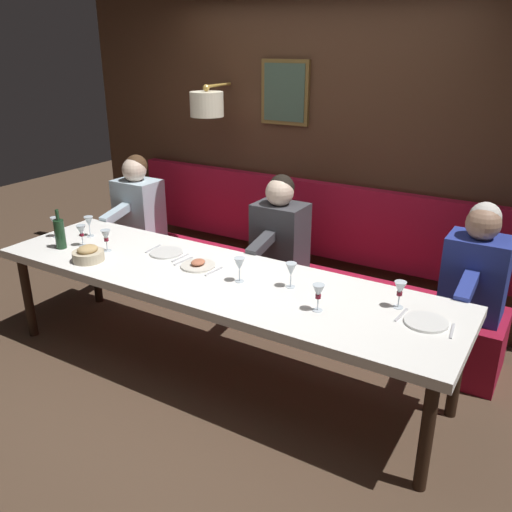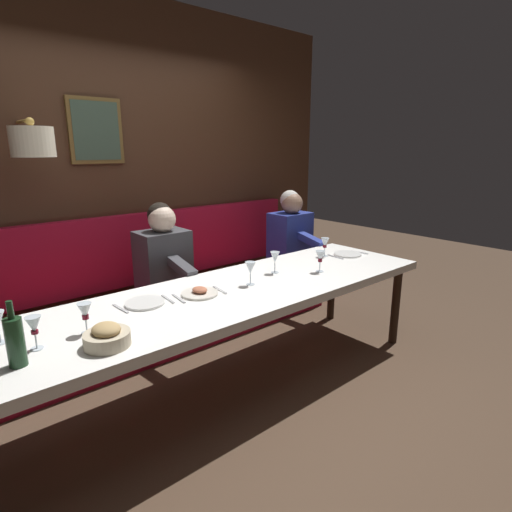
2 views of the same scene
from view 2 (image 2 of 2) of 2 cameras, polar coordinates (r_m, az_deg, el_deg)
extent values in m
plane|color=#4C3828|center=(3.09, -3.75, -17.90)|extent=(12.00, 12.00, 0.00)
cube|color=white|center=(2.77, -3.99, -5.43)|extent=(0.90, 3.29, 0.06)
cylinder|color=black|center=(3.78, 18.70, -6.54)|extent=(0.07, 0.07, 0.68)
cylinder|color=black|center=(4.15, 10.41, -4.09)|extent=(0.07, 0.07, 0.68)
cube|color=maroon|center=(3.65, -12.37, -8.81)|extent=(0.52, 3.49, 0.45)
cube|color=#422819|center=(3.90, -17.63, 10.94)|extent=(0.10, 4.69, 2.90)
cube|color=maroon|center=(3.91, -16.33, 0.94)|extent=(0.10, 3.49, 0.64)
cube|color=brown|center=(3.74, -21.26, 15.79)|extent=(0.04, 0.43, 0.52)
cube|color=#384C3D|center=(3.72, -21.15, 15.81)|extent=(0.01, 0.37, 0.46)
cylinder|color=#A37F38|center=(3.43, -29.45, 15.89)|extent=(0.35, 0.02, 0.02)
cylinder|color=beige|center=(3.25, -28.48, 13.68)|extent=(0.28, 0.28, 0.20)
sphere|color=#A37F38|center=(3.26, -28.77, 15.95)|extent=(0.06, 0.06, 0.06)
cube|color=#283893|center=(4.36, 4.69, 2.32)|extent=(0.30, 0.40, 0.56)
sphere|color=#A37A60|center=(4.28, 4.99, 7.24)|extent=(0.22, 0.22, 0.22)
sphere|color=silver|center=(4.29, 4.71, 7.69)|extent=(0.20, 0.20, 0.20)
cube|color=#283893|center=(4.15, 7.55, 2.20)|extent=(0.33, 0.09, 0.14)
cube|color=#3D3D42|center=(3.49, -12.66, -1.14)|extent=(0.30, 0.40, 0.56)
sphere|color=beige|center=(3.39, -12.85, 4.97)|extent=(0.22, 0.22, 0.22)
sphere|color=black|center=(3.41, -13.12, 5.54)|extent=(0.20, 0.20, 0.20)
cube|color=#3D3D42|center=(3.23, -10.25, -1.53)|extent=(0.33, 0.09, 0.14)
cylinder|color=silver|center=(2.71, -7.76, -5.16)|extent=(0.24, 0.24, 0.01)
ellipsoid|color=#B76647|center=(2.70, -7.78, -4.65)|extent=(0.11, 0.09, 0.04)
cube|color=silver|center=(2.77, -5.01, -4.69)|extent=(0.17, 0.03, 0.01)
cube|color=silver|center=(2.66, -10.62, -5.77)|extent=(0.18, 0.04, 0.01)
cylinder|color=white|center=(3.75, 12.55, 0.25)|extent=(0.24, 0.24, 0.01)
cube|color=silver|center=(3.85, 14.08, 0.50)|extent=(0.17, 0.03, 0.01)
cube|color=silver|center=(3.65, 10.92, -0.11)|extent=(0.18, 0.03, 0.01)
cylinder|color=silver|center=(2.61, -15.08, -6.29)|extent=(0.24, 0.24, 0.01)
cube|color=silver|center=(2.66, -12.07, -5.81)|extent=(0.17, 0.03, 0.01)
cube|color=silver|center=(2.58, -18.18, -6.90)|extent=(0.18, 0.03, 0.01)
cylinder|color=silver|center=(2.87, -0.75, -3.94)|extent=(0.06, 0.06, 0.00)
cylinder|color=silver|center=(2.86, -0.75, -3.20)|extent=(0.01, 0.01, 0.07)
cone|color=silver|center=(2.84, -0.76, -1.66)|extent=(0.07, 0.07, 0.08)
cylinder|color=silver|center=(2.41, -31.74, -10.11)|extent=(0.06, 0.06, 0.00)
cylinder|color=silver|center=(2.39, -31.87, -9.25)|extent=(0.01, 0.01, 0.07)
cylinder|color=silver|center=(3.15, 2.61, -2.28)|extent=(0.06, 0.06, 0.00)
cylinder|color=silver|center=(3.14, 2.62, -1.59)|extent=(0.01, 0.01, 0.07)
cone|color=silver|center=(3.12, 2.64, -0.18)|extent=(0.07, 0.07, 0.08)
cylinder|color=silver|center=(2.32, -22.26, -9.80)|extent=(0.06, 0.06, 0.00)
cylinder|color=silver|center=(2.31, -22.36, -8.91)|extent=(0.01, 0.01, 0.07)
cone|color=silver|center=(2.28, -22.55, -7.05)|extent=(0.07, 0.07, 0.08)
cylinder|color=maroon|center=(2.29, -22.48, -7.77)|extent=(0.03, 0.03, 0.02)
cylinder|color=silver|center=(3.67, 9.41, 0.00)|extent=(0.06, 0.06, 0.00)
cylinder|color=silver|center=(3.66, 9.44, 0.60)|extent=(0.01, 0.01, 0.07)
cone|color=silver|center=(3.64, 9.49, 1.82)|extent=(0.07, 0.07, 0.08)
cylinder|color=maroon|center=(3.65, 9.47, 1.34)|extent=(0.03, 0.03, 0.02)
cylinder|color=silver|center=(2.26, -27.96, -11.20)|extent=(0.06, 0.06, 0.00)
cylinder|color=silver|center=(2.24, -28.08, -10.29)|extent=(0.01, 0.01, 0.07)
cone|color=silver|center=(2.21, -28.34, -8.40)|extent=(0.07, 0.07, 0.08)
cylinder|color=maroon|center=(2.22, -28.23, -9.22)|extent=(0.03, 0.03, 0.02)
cylinder|color=silver|center=(3.21, 8.78, -2.10)|extent=(0.06, 0.06, 0.00)
cylinder|color=silver|center=(3.20, 8.80, -1.42)|extent=(0.01, 0.01, 0.07)
cone|color=silver|center=(3.18, 8.86, -0.04)|extent=(0.07, 0.07, 0.08)
cylinder|color=maroon|center=(3.19, 8.84, -0.56)|extent=(0.03, 0.03, 0.02)
cylinder|color=#19381E|center=(2.09, -30.28, -10.27)|extent=(0.08, 0.08, 0.22)
cylinder|color=#19381E|center=(2.04, -30.82, -6.42)|extent=(0.03, 0.03, 0.08)
cylinder|color=beige|center=(2.14, -19.85, -10.74)|extent=(0.22, 0.22, 0.07)
ellipsoid|color=tan|center=(2.12, -19.97, -9.52)|extent=(0.15, 0.13, 0.06)
camera|label=1|loc=(3.57, 61.41, 15.80)|focal=37.89mm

